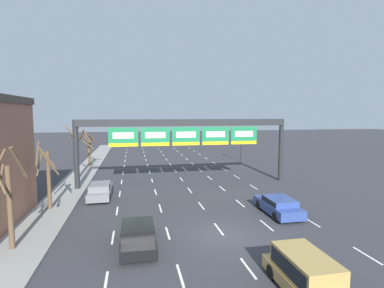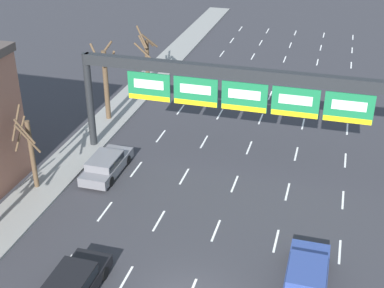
% 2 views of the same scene
% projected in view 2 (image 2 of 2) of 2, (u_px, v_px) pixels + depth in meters
% --- Properties ---
extents(lane_dashes, '(13.32, 67.00, 0.01)m').
position_uv_depth(lane_dashes, '(242.00, 165.00, 35.62)').
color(lane_dashes, white).
rests_on(lane_dashes, ground_plane).
extents(sign_gantry, '(21.90, 0.70, 6.84)m').
position_uv_depth(sign_gantry, '(246.00, 88.00, 32.82)').
color(sign_gantry, '#232628').
rests_on(sign_gantry, ground_plane).
extents(car_blue, '(1.96, 4.63, 1.28)m').
position_uv_depth(car_blue, '(307.00, 275.00, 25.04)').
color(car_blue, navy).
rests_on(car_blue, ground_plane).
extents(car_black, '(1.92, 4.55, 1.41)m').
position_uv_depth(car_black, '(73.00, 284.00, 24.45)').
color(car_black, black).
rests_on(car_black, ground_plane).
extents(car_grey, '(1.88, 4.68, 1.33)m').
position_uv_depth(car_grey, '(106.00, 164.00, 34.24)').
color(car_grey, slate).
rests_on(car_grey, ground_plane).
extents(tree_bare_closest, '(2.05, 2.05, 6.07)m').
position_uv_depth(tree_bare_closest, '(106.00, 80.00, 40.38)').
color(tree_bare_closest, brown).
rests_on(tree_bare_closest, sidewalk_left).
extents(tree_bare_second, '(2.04, 1.31, 5.21)m').
position_uv_depth(tree_bare_second, '(146.00, 55.00, 47.57)').
color(tree_bare_second, brown).
rests_on(tree_bare_second, sidewalk_left).
extents(tree_bare_third, '(1.70, 1.60, 5.18)m').
position_uv_depth(tree_bare_third, '(29.00, 148.00, 31.69)').
color(tree_bare_third, brown).
rests_on(tree_bare_third, sidewalk_left).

